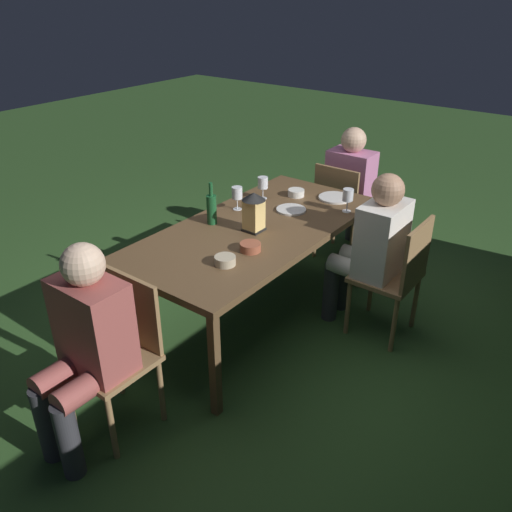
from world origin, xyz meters
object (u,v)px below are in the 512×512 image
at_px(plate_a, 291,210).
at_px(plate_b, 335,198).
at_px(lantern_centerpiece, 254,210).
at_px(wine_glass_c, 263,184).
at_px(dining_table, 256,234).
at_px(bowl_bread, 250,247).
at_px(green_bottle_on_table, 212,208).
at_px(person_in_rust, 85,342).
at_px(wine_glass_b, 348,196).
at_px(chair_head_far, 120,347).
at_px(chair_head_near, 341,208).
at_px(wine_glass_a, 237,194).
at_px(person_in_pink, 353,185).
at_px(person_in_cream, 372,245).
at_px(bowl_salad, 225,260).
at_px(chair_side_right_a, 397,273).
at_px(bowl_olives, 296,193).

distance_m(plate_a, plate_b, 0.42).
distance_m(lantern_centerpiece, wine_glass_c, 0.57).
relative_size(dining_table, bowl_bread, 14.76).
bearing_deg(green_bottle_on_table, bowl_bread, 70.06).
relative_size(lantern_centerpiece, plate_b, 1.08).
height_order(person_in_rust, wine_glass_b, person_in_rust).
xyz_separation_m(chair_head_far, green_bottle_on_table, (-1.06, -0.27, 0.37)).
height_order(chair_head_near, wine_glass_a, wine_glass_a).
bearing_deg(lantern_centerpiece, wine_glass_c, -149.49).
height_order(person_in_pink, plate_a, person_in_pink).
relative_size(chair_head_far, person_in_rust, 0.76).
height_order(chair_head_far, wine_glass_c, wine_glass_c).
bearing_deg(plate_b, person_in_cream, 55.55).
xyz_separation_m(wine_glass_c, bowl_salad, (0.96, 0.44, -0.09)).
bearing_deg(bowl_bread, wine_glass_a, -134.13).
height_order(green_bottle_on_table, wine_glass_a, green_bottle_on_table).
height_order(lantern_centerpiece, plate_b, lantern_centerpiece).
bearing_deg(person_in_pink, person_in_cream, 33.98).
bearing_deg(bowl_bread, chair_side_right_a, 138.07).
relative_size(person_in_pink, wine_glass_b, 6.80).
relative_size(lantern_centerpiece, wine_glass_c, 1.57).
bearing_deg(person_in_cream, person_in_pink, -146.02).
bearing_deg(plate_b, bowl_olives, -63.62).
distance_m(person_in_cream, bowl_olives, 0.78).
height_order(chair_head_near, green_bottle_on_table, green_bottle_on_table).
bearing_deg(person_in_pink, green_bottle_on_table, -9.82).
xyz_separation_m(green_bottle_on_table, bowl_bread, (0.17, 0.46, -0.08)).
relative_size(chair_head_near, chair_side_right_a, 1.00).
relative_size(dining_table, wine_glass_c, 11.32).
bearing_deg(bowl_olives, lantern_centerpiece, 9.76).
xyz_separation_m(chair_side_right_a, green_bottle_on_table, (0.57, -1.12, 0.37)).
bearing_deg(person_in_rust, person_in_pink, 180.00).
distance_m(dining_table, person_in_cream, 0.78).
distance_m(person_in_pink, chair_side_right_a, 1.30).
relative_size(dining_table, green_bottle_on_table, 6.60).
relative_size(chair_side_right_a, wine_glass_c, 5.15).
bearing_deg(chair_head_near, plate_a, 2.61).
bearing_deg(person_in_cream, chair_side_right_a, 90.00).
relative_size(lantern_centerpiece, bowl_olives, 2.13).
bearing_deg(bowl_bread, chair_head_near, -172.89).
distance_m(wine_glass_b, plate_a, 0.41).
bearing_deg(green_bottle_on_table, wine_glass_a, -176.45).
distance_m(plate_a, bowl_salad, 0.91).
bearing_deg(person_in_cream, dining_table, -56.63).
distance_m(chair_side_right_a, bowl_salad, 1.21).
bearing_deg(chair_head_far, person_in_pink, 180.00).
distance_m(dining_table, green_bottle_on_table, 0.34).
height_order(wine_glass_b, bowl_salad, wine_glass_b).
height_order(person_in_cream, lantern_centerpiece, person_in_cream).
height_order(chair_side_right_a, wine_glass_b, wine_glass_b).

